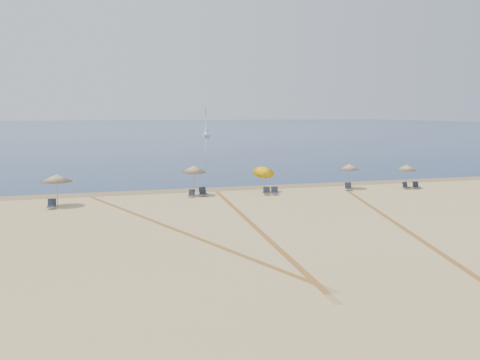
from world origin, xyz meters
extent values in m
plane|color=tan|center=(0.00, 0.00, 0.00)|extent=(160.00, 160.00, 0.00)
plane|color=#0C2151|center=(0.00, 225.00, 0.01)|extent=(500.00, 500.00, 0.00)
plane|color=olive|center=(0.00, 24.00, 0.00)|extent=(500.00, 500.00, 0.00)
cylinder|color=gray|center=(-14.63, 18.76, 1.15)|extent=(0.05, 0.05, 2.30)
cone|color=beige|center=(-14.63, 18.76, 2.15)|extent=(2.34, 2.34, 0.55)
sphere|color=gray|center=(-14.63, 18.76, 2.45)|extent=(0.08, 0.08, 0.08)
cylinder|color=gray|center=(-3.82, 20.67, 1.22)|extent=(0.05, 0.25, 2.45)
cone|color=beige|center=(-3.82, 20.76, 2.29)|extent=(2.00, 2.04, 0.71)
sphere|color=gray|center=(-3.82, 20.76, 2.59)|extent=(0.08, 0.08, 0.08)
cylinder|color=gray|center=(2.43, 20.40, 1.07)|extent=(0.05, 1.11, 2.16)
cone|color=#FFBA06|center=(2.43, 20.86, 2.00)|extent=(1.93, 1.97, 1.35)
sphere|color=gray|center=(2.43, 20.86, 2.30)|extent=(0.08, 0.08, 0.08)
cylinder|color=gray|center=(10.68, 20.74, 1.09)|extent=(0.05, 0.05, 2.18)
cone|color=beige|center=(10.68, 20.74, 2.03)|extent=(1.89, 1.89, 0.55)
sphere|color=gray|center=(10.68, 20.74, 2.33)|extent=(0.08, 0.08, 0.08)
cylinder|color=gray|center=(15.94, 19.59, 1.04)|extent=(0.05, 0.05, 2.08)
cone|color=beige|center=(15.94, 19.59, 1.93)|extent=(1.89, 1.89, 0.55)
sphere|color=gray|center=(15.94, 19.59, 2.23)|extent=(0.08, 0.08, 0.08)
cube|color=black|center=(-15.00, 17.74, 0.20)|extent=(0.65, 0.65, 0.05)
cube|color=black|center=(-14.97, 18.03, 0.46)|extent=(0.62, 0.27, 0.54)
cylinder|color=#A5A5AD|center=(-15.24, 17.54, 0.10)|extent=(0.03, 0.03, 0.20)
cylinder|color=#A5A5AD|center=(-14.76, 17.50, 0.10)|extent=(0.03, 0.03, 0.20)
cube|color=black|center=(-4.20, 20.06, 0.17)|extent=(0.68, 0.68, 0.05)
cube|color=black|center=(-4.11, 20.30, 0.39)|extent=(0.55, 0.37, 0.46)
cylinder|color=#A5A5AD|center=(-4.39, 19.96, 0.08)|extent=(0.02, 0.02, 0.17)
cylinder|color=#A5A5AD|center=(-4.01, 19.80, 0.08)|extent=(0.02, 0.02, 0.17)
cube|color=black|center=(-3.09, 20.27, 0.20)|extent=(0.74, 0.74, 0.06)
cube|color=black|center=(-3.15, 20.56, 0.47)|extent=(0.65, 0.36, 0.55)
cylinder|color=#A5A5AD|center=(-3.33, 19.99, 0.10)|extent=(0.03, 0.03, 0.20)
cylinder|color=#A5A5AD|center=(-2.85, 20.10, 0.10)|extent=(0.03, 0.03, 0.20)
cube|color=black|center=(2.21, 19.35, 0.18)|extent=(0.65, 0.65, 0.05)
cube|color=black|center=(2.26, 19.62, 0.43)|extent=(0.59, 0.31, 0.50)
cylinder|color=#A5A5AD|center=(1.99, 19.19, 0.09)|extent=(0.02, 0.02, 0.18)
cylinder|color=#A5A5AD|center=(2.43, 19.11, 0.09)|extent=(0.02, 0.02, 0.18)
cube|color=black|center=(2.89, 19.20, 0.19)|extent=(0.66, 0.66, 0.05)
cube|color=black|center=(2.94, 19.48, 0.44)|extent=(0.60, 0.31, 0.51)
cylinder|color=#A5A5AD|center=(2.66, 19.03, 0.09)|extent=(0.02, 0.02, 0.19)
cylinder|color=#A5A5AD|center=(3.11, 18.95, 0.09)|extent=(0.02, 0.02, 0.19)
cube|color=black|center=(10.18, 19.73, 0.19)|extent=(0.66, 0.66, 0.05)
cube|color=black|center=(10.22, 20.01, 0.45)|extent=(0.61, 0.29, 0.52)
cylinder|color=#A5A5AD|center=(9.95, 19.54, 0.10)|extent=(0.03, 0.03, 0.19)
cylinder|color=#A5A5AD|center=(10.41, 19.48, 0.10)|extent=(0.03, 0.03, 0.19)
cube|color=black|center=(15.67, 19.00, 0.17)|extent=(0.61, 0.61, 0.05)
cube|color=black|center=(15.63, 19.25, 0.40)|extent=(0.55, 0.28, 0.47)
cylinder|color=#A5A5AD|center=(15.46, 18.77, 0.09)|extent=(0.02, 0.02, 0.17)
cylinder|color=#A5A5AD|center=(15.88, 18.84, 0.09)|extent=(0.02, 0.02, 0.17)
cube|color=black|center=(16.70, 18.97, 0.17)|extent=(0.61, 0.61, 0.05)
cube|color=black|center=(16.74, 19.23, 0.41)|extent=(0.56, 0.28, 0.48)
cylinder|color=#A5A5AD|center=(16.49, 18.81, 0.09)|extent=(0.02, 0.02, 0.17)
cylinder|color=#A5A5AD|center=(16.91, 18.74, 0.09)|extent=(0.02, 0.02, 0.17)
cube|color=white|center=(19.89, 125.21, 0.33)|extent=(2.00, 6.00, 0.64)
cylinder|color=gray|center=(19.89, 125.21, 4.50)|extent=(0.13, 0.13, 8.57)
cube|color=white|center=(29.69, 169.68, 0.28)|extent=(2.24, 5.15, 0.54)
cylinder|color=gray|center=(29.69, 169.68, 3.81)|extent=(0.11, 0.11, 7.27)
plane|color=tan|center=(-2.41, 8.91, 0.00)|extent=(29.89, 29.89, 0.00)
plane|color=tan|center=(-2.34, 10.01, 0.00)|extent=(29.89, 29.89, 0.00)
plane|color=tan|center=(6.29, 5.82, 0.00)|extent=(34.26, 34.26, 0.00)
plane|color=tan|center=(6.58, 6.89, 0.00)|extent=(34.26, 34.26, 0.00)
plane|color=tan|center=(-7.53, 9.30, 0.00)|extent=(35.76, 35.76, 0.00)
plane|color=tan|center=(-7.90, 10.33, 0.00)|extent=(35.76, 35.76, 0.00)
camera|label=1|loc=(-11.90, -21.34, 7.05)|focal=38.24mm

